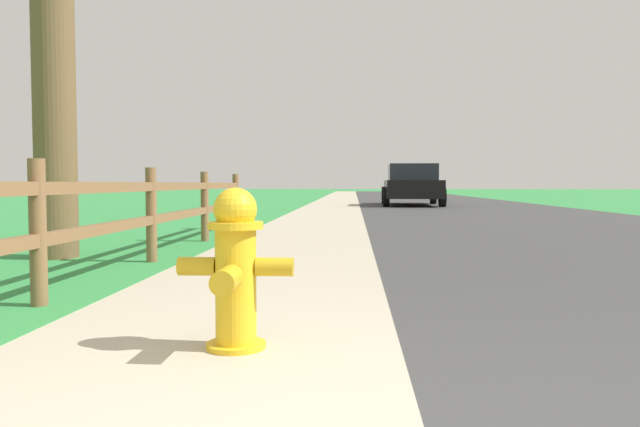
{
  "coord_description": "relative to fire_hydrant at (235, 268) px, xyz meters",
  "views": [
    {
      "loc": [
        -0.24,
        -1.42,
        0.82
      ],
      "look_at": [
        -0.69,
        6.71,
        0.41
      ],
      "focal_mm": 33.75,
      "sensor_mm": 36.0,
      "label": 1
    }
  ],
  "objects": [
    {
      "name": "grass_verge",
      "position": [
        -3.69,
        25.53,
        -0.4
      ],
      "size": [
        5.0,
        66.0,
        0.0
      ],
      "primitive_type": "cube",
      "color": "#328A42",
      "rests_on": "ground"
    },
    {
      "name": "road_asphalt",
      "position": [
        4.31,
        25.53,
        -0.4
      ],
      "size": [
        7.0,
        66.0,
        0.01
      ],
      "primitive_type": "cube",
      "color": "#3A3A3A",
      "rests_on": "ground"
    },
    {
      "name": "fire_hydrant",
      "position": [
        0.0,
        0.0,
        0.0
      ],
      "size": [
        0.57,
        0.47,
        0.8
      ],
      "color": "yellow",
      "rests_on": "ground"
    },
    {
      "name": "curb_concrete",
      "position": [
        -2.19,
        25.53,
        -0.4
      ],
      "size": [
        6.0,
        66.0,
        0.01
      ],
      "primitive_type": "cube",
      "color": "#B5AA92",
      "rests_on": "ground"
    },
    {
      "name": "parked_suv_black",
      "position": [
        2.75,
        19.68,
        0.36
      ],
      "size": [
        2.27,
        5.05,
        1.52
      ],
      "color": "black",
      "rests_on": "ground"
    },
    {
      "name": "ground_plane",
      "position": [
        0.81,
        23.53,
        -0.4
      ],
      "size": [
        120.0,
        120.0,
        0.0
      ],
      "primitive_type": "plane",
      "color": "#328A42"
    },
    {
      "name": "rail_fence",
      "position": [
        -1.5,
        3.17,
        0.17
      ],
      "size": [
        0.11,
        9.02,
        0.98
      ],
      "color": "brown",
      "rests_on": "ground"
    }
  ]
}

